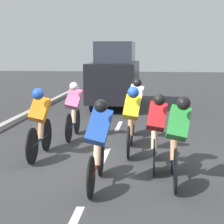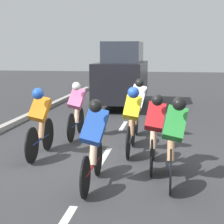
{
  "view_description": "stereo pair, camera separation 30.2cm",
  "coord_description": "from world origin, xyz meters",
  "px_view_note": "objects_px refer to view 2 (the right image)",
  "views": [
    {
      "loc": [
        -1.0,
        7.15,
        2.21
      ],
      "look_at": [
        -0.16,
        -0.27,
        0.95
      ],
      "focal_mm": 60.0,
      "sensor_mm": 36.0,
      "label": 1
    },
    {
      "loc": [
        -1.3,
        7.11,
        2.21
      ],
      "look_at": [
        -0.16,
        -0.27,
        0.95
      ],
      "focal_mm": 60.0,
      "sensor_mm": 36.0,
      "label": 2
    }
  ],
  "objects_px": {
    "cyclist_red": "(154,130)",
    "cyclist_blue": "(94,141)",
    "cyclist_pink": "(76,109)",
    "cyclist_white": "(136,108)",
    "support_car": "(122,75)",
    "cyclist_orange": "(40,121)",
    "cyclist_green": "(173,139)",
    "cyclist_yellow": "(132,118)"
  },
  "relations": [
    {
      "from": "cyclist_pink",
      "to": "cyclist_yellow",
      "type": "distance_m",
      "value": 1.92
    },
    {
      "from": "cyclist_green",
      "to": "cyclist_orange",
      "type": "relative_size",
      "value": 1.0
    },
    {
      "from": "cyclist_green",
      "to": "cyclist_white",
      "type": "xyz_separation_m",
      "value": [
        0.86,
        -2.96,
        0.02
      ]
    },
    {
      "from": "cyclist_pink",
      "to": "cyclist_blue",
      "type": "xyz_separation_m",
      "value": [
        -1.11,
        3.27,
        0.03
      ]
    },
    {
      "from": "cyclist_blue",
      "to": "support_car",
      "type": "bearing_deg",
      "value": -85.8
    },
    {
      "from": "cyclist_yellow",
      "to": "support_car",
      "type": "height_order",
      "value": "support_car"
    },
    {
      "from": "cyclist_orange",
      "to": "support_car",
      "type": "height_order",
      "value": "support_car"
    },
    {
      "from": "cyclist_green",
      "to": "cyclist_yellow",
      "type": "distance_m",
      "value": 1.95
    },
    {
      "from": "cyclist_orange",
      "to": "cyclist_blue",
      "type": "height_order",
      "value": "cyclist_blue"
    },
    {
      "from": "cyclist_white",
      "to": "support_car",
      "type": "relative_size",
      "value": 0.42
    },
    {
      "from": "cyclist_green",
      "to": "cyclist_pink",
      "type": "xyz_separation_m",
      "value": [
        2.36,
        -2.95,
        -0.04
      ]
    },
    {
      "from": "cyclist_yellow",
      "to": "cyclist_green",
      "type": "bearing_deg",
      "value": 115.8
    },
    {
      "from": "cyclist_pink",
      "to": "cyclist_yellow",
      "type": "height_order",
      "value": "cyclist_yellow"
    },
    {
      "from": "cyclist_orange",
      "to": "support_car",
      "type": "relative_size",
      "value": 0.41
    },
    {
      "from": "cyclist_pink",
      "to": "cyclist_green",
      "type": "bearing_deg",
      "value": 128.62
    },
    {
      "from": "cyclist_green",
      "to": "cyclist_white",
      "type": "bearing_deg",
      "value": -73.77
    },
    {
      "from": "cyclist_red",
      "to": "support_car",
      "type": "height_order",
      "value": "support_car"
    },
    {
      "from": "cyclist_white",
      "to": "cyclist_yellow",
      "type": "bearing_deg",
      "value": 90.51
    },
    {
      "from": "cyclist_green",
      "to": "cyclist_blue",
      "type": "bearing_deg",
      "value": 14.44
    },
    {
      "from": "cyclist_pink",
      "to": "cyclist_yellow",
      "type": "xyz_separation_m",
      "value": [
        -1.51,
        1.19,
        0.03
      ]
    },
    {
      "from": "support_car",
      "to": "cyclist_pink",
      "type": "bearing_deg",
      "value": 85.05
    },
    {
      "from": "cyclist_green",
      "to": "support_car",
      "type": "relative_size",
      "value": 0.41
    },
    {
      "from": "support_car",
      "to": "cyclist_red",
      "type": "bearing_deg",
      "value": 101.59
    },
    {
      "from": "cyclist_green",
      "to": "cyclist_orange",
      "type": "bearing_deg",
      "value": -23.91
    },
    {
      "from": "cyclist_pink",
      "to": "support_car",
      "type": "height_order",
      "value": "support_car"
    },
    {
      "from": "cyclist_green",
      "to": "cyclist_blue",
      "type": "height_order",
      "value": "cyclist_green"
    },
    {
      "from": "cyclist_red",
      "to": "cyclist_white",
      "type": "distance_m",
      "value": 2.22
    },
    {
      "from": "cyclist_white",
      "to": "cyclist_blue",
      "type": "xyz_separation_m",
      "value": [
        0.39,
        3.28,
        -0.02
      ]
    },
    {
      "from": "cyclist_orange",
      "to": "cyclist_yellow",
      "type": "distance_m",
      "value": 1.91
    },
    {
      "from": "cyclist_red",
      "to": "cyclist_yellow",
      "type": "bearing_deg",
      "value": -61.91
    },
    {
      "from": "support_car",
      "to": "cyclist_orange",
      "type": "bearing_deg",
      "value": 83.76
    },
    {
      "from": "cyclist_red",
      "to": "cyclist_blue",
      "type": "distance_m",
      "value": 1.44
    },
    {
      "from": "cyclist_red",
      "to": "cyclist_pink",
      "type": "relative_size",
      "value": 0.99
    },
    {
      "from": "cyclist_red",
      "to": "cyclist_green",
      "type": "relative_size",
      "value": 0.96
    },
    {
      "from": "cyclist_red",
      "to": "cyclist_yellow",
      "type": "relative_size",
      "value": 0.94
    },
    {
      "from": "cyclist_white",
      "to": "cyclist_yellow",
      "type": "xyz_separation_m",
      "value": [
        -0.01,
        1.2,
        -0.02
      ]
    },
    {
      "from": "cyclist_pink",
      "to": "cyclist_yellow",
      "type": "bearing_deg",
      "value": 141.66
    },
    {
      "from": "cyclist_pink",
      "to": "cyclist_white",
      "type": "relative_size",
      "value": 0.95
    },
    {
      "from": "cyclist_red",
      "to": "support_car",
      "type": "xyz_separation_m",
      "value": [
        1.55,
        -7.56,
        0.47
      ]
    },
    {
      "from": "cyclist_red",
      "to": "cyclist_green",
      "type": "distance_m",
      "value": 0.86
    },
    {
      "from": "cyclist_green",
      "to": "cyclist_pink",
      "type": "bearing_deg",
      "value": -51.38
    },
    {
      "from": "cyclist_pink",
      "to": "support_car",
      "type": "bearing_deg",
      "value": -94.95
    }
  ]
}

